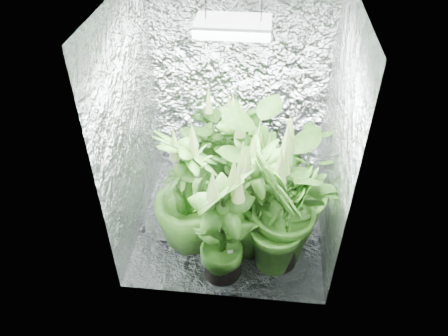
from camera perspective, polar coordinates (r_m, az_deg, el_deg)
ground at (r=4.04m, az=0.86°, el=-6.97°), size 1.60×1.60×0.00m
walls at (r=3.39m, az=1.01°, el=4.86°), size 1.62×1.62×2.00m
grow_lamp at (r=3.01m, az=1.20°, el=18.00°), size 0.50×0.30×0.22m
plant_a at (r=4.23m, az=-0.58°, el=3.93°), size 1.06×1.06×1.00m
plant_b at (r=4.00m, az=2.39°, el=1.72°), size 0.72×0.72×1.07m
plant_c at (r=3.87m, az=4.01°, el=-1.14°), size 0.54×0.54×0.92m
plant_d at (r=3.51m, az=-4.59°, el=-3.26°), size 0.85×0.85×1.18m
plant_e at (r=3.52m, az=7.69°, el=-2.35°), size 1.36×1.36×1.25m
plant_f at (r=3.23m, az=-0.19°, el=-7.87°), size 0.79×0.79×1.18m
plant_g at (r=3.32m, az=7.74°, el=-5.90°), size 0.68×0.68×1.24m
plant_h at (r=3.50m, az=3.84°, el=-4.31°), size 0.79×0.79×1.09m
circulation_fan at (r=4.41m, az=9.71°, el=-0.58°), size 0.15×0.27×0.31m
plant_label at (r=3.39m, az=0.84°, el=-11.18°), size 0.05×0.03×0.07m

